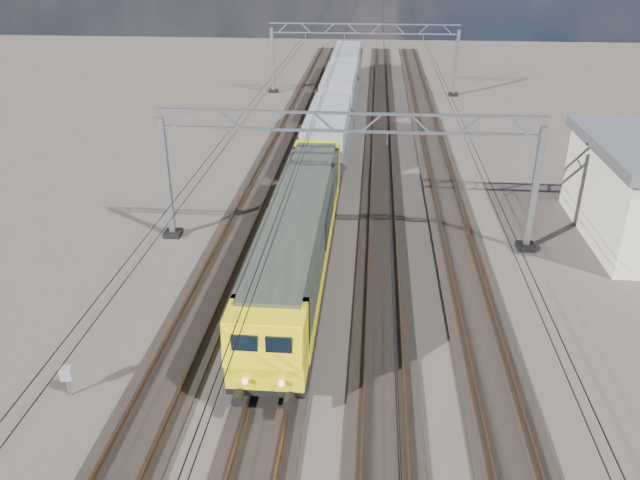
# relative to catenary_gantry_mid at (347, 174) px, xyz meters

# --- Properties ---
(ground) EXTENTS (160.00, 160.00, 0.00)m
(ground) POSITION_rel_catenary_gantry_mid_xyz_m (-0.00, -4.00, -3.91)
(ground) COLOR #2C2621
(ground) RESTS_ON ground
(track_outer_west) EXTENTS (2.60, 140.00, 0.30)m
(track_outer_west) POSITION_rel_catenary_gantry_mid_xyz_m (-6.00, -4.00, -3.83)
(track_outer_west) COLOR black
(track_outer_west) RESTS_ON ground
(track_loco) EXTENTS (2.60, 140.00, 0.30)m
(track_loco) POSITION_rel_catenary_gantry_mid_xyz_m (-2.00, -4.00, -3.83)
(track_loco) COLOR black
(track_loco) RESTS_ON ground
(track_inner_east) EXTENTS (2.60, 140.00, 0.30)m
(track_inner_east) POSITION_rel_catenary_gantry_mid_xyz_m (2.00, -4.00, -3.83)
(track_inner_east) COLOR black
(track_inner_east) RESTS_ON ground
(track_outer_east) EXTENTS (2.60, 140.00, 0.30)m
(track_outer_east) POSITION_rel_catenary_gantry_mid_xyz_m (6.00, -4.00, -3.83)
(track_outer_east) COLOR black
(track_outer_east) RESTS_ON ground
(catenary_gantry_mid) EXTENTS (19.90, 0.90, 7.11)m
(catenary_gantry_mid) POSITION_rel_catenary_gantry_mid_xyz_m (0.00, 0.00, 0.00)
(catenary_gantry_mid) COLOR #90969D
(catenary_gantry_mid) RESTS_ON ground
(catenary_gantry_far) EXTENTS (19.90, 0.90, 7.11)m
(catenary_gantry_far) POSITION_rel_catenary_gantry_mid_xyz_m (0.00, 36.00, 0.00)
(catenary_gantry_far) COLOR #90969D
(catenary_gantry_far) RESTS_ON ground
(overhead_wires) EXTENTS (12.03, 140.00, 0.53)m
(overhead_wires) POSITION_rel_catenary_gantry_mid_xyz_m (-0.00, 4.00, 1.84)
(overhead_wires) COLOR black
(overhead_wires) RESTS_ON ground
(locomotive) EXTENTS (2.76, 21.10, 3.62)m
(locomotive) POSITION_rel_catenary_gantry_mid_xyz_m (-2.00, -4.04, -1.58)
(locomotive) COLOR black
(locomotive) RESTS_ON ground
(hopper_wagon_lead) EXTENTS (3.38, 13.00, 3.25)m
(hopper_wagon_lead) POSITION_rel_catenary_gantry_mid_xyz_m (-2.00, 13.65, -1.67)
(hopper_wagon_lead) COLOR black
(hopper_wagon_lead) RESTS_ON ground
(hopper_wagon_mid) EXTENTS (3.38, 13.00, 3.25)m
(hopper_wagon_mid) POSITION_rel_catenary_gantry_mid_xyz_m (-2.00, 27.85, -1.67)
(hopper_wagon_mid) COLOR black
(hopper_wagon_mid) RESTS_ON ground
(hopper_wagon_third) EXTENTS (3.38, 13.00, 3.25)m
(hopper_wagon_third) POSITION_rel_catenary_gantry_mid_xyz_m (-2.00, 42.05, -1.67)
(hopper_wagon_third) COLOR black
(hopper_wagon_third) RESTS_ON ground
(trackside_cabinet) EXTENTS (0.45, 0.37, 1.22)m
(trackside_cabinet) POSITION_rel_catenary_gantry_mid_xyz_m (-9.20, -13.37, -2.98)
(trackside_cabinet) COLOR #90969D
(trackside_cabinet) RESTS_ON ground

